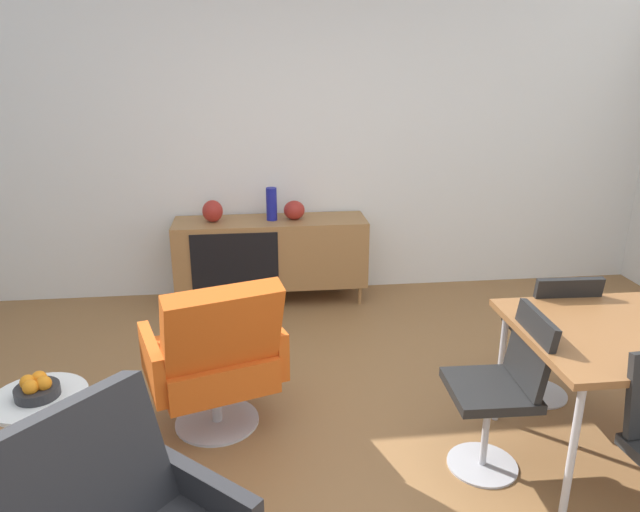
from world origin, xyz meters
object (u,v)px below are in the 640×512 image
(dining_chair_back_left, at_px, (551,330))
(side_table_round, at_px, (45,432))
(fruit_bowl, at_px, (36,388))
(vase_cobalt, at_px, (272,204))
(vase_ceramic_small, at_px, (294,210))
(vase_sculptural_dark, at_px, (213,211))
(sideboard, at_px, (271,252))
(dining_chair_near_window, at_px, (502,386))
(lounge_chair_red, at_px, (216,355))

(dining_chair_back_left, xyz_separation_m, side_table_round, (-2.75, -0.48, -0.15))
(fruit_bowl, bearing_deg, dining_chair_back_left, 9.93)
(vase_cobalt, height_order, vase_ceramic_small, vase_cobalt)
(vase_sculptural_dark, bearing_deg, vase_ceramic_small, 0.00)
(sideboard, bearing_deg, fruit_bowl, -117.24)
(vase_cobalt, bearing_deg, dining_chair_near_window, -65.82)
(sideboard, distance_m, dining_chair_near_window, 2.55)
(vase_cobalt, bearing_deg, fruit_bowl, -117.57)
(vase_cobalt, distance_m, vase_ceramic_small, 0.20)
(vase_sculptural_dark, height_order, fruit_bowl, vase_sculptural_dark)
(vase_ceramic_small, bearing_deg, fruit_bowl, -121.18)
(sideboard, xyz_separation_m, vase_ceramic_small, (0.20, 0.00, 0.36))
(vase_cobalt, bearing_deg, sideboard, -173.82)
(vase_sculptural_dark, distance_m, dining_chair_back_left, 2.74)
(vase_cobalt, xyz_separation_m, dining_chair_near_window, (1.04, -2.32, -0.39))
(lounge_chair_red, bearing_deg, vase_sculptural_dark, 93.19)
(side_table_round, bearing_deg, fruit_bowl, 172.40)
(side_table_round, bearing_deg, dining_chair_near_window, -2.03)
(fruit_bowl, bearing_deg, side_table_round, -7.60)
(vase_cobalt, relative_size, vase_sculptural_dark, 1.51)
(dining_chair_near_window, distance_m, side_table_round, 2.22)
(side_table_round, bearing_deg, dining_chair_back_left, 9.94)
(sideboard, bearing_deg, lounge_chair_red, -101.17)
(dining_chair_near_window, distance_m, fruit_bowl, 2.22)
(side_table_round, bearing_deg, sideboard, 62.78)
(vase_sculptural_dark, distance_m, side_table_round, 2.40)
(sideboard, relative_size, vase_ceramic_small, 9.16)
(fruit_bowl, bearing_deg, lounge_chair_red, 26.90)
(vase_ceramic_small, relative_size, fruit_bowl, 0.87)
(sideboard, relative_size, side_table_round, 3.08)
(vase_sculptural_dark, height_order, vase_ceramic_small, vase_sculptural_dark)
(sideboard, xyz_separation_m, vase_cobalt, (0.02, 0.00, 0.42))
(vase_ceramic_small, bearing_deg, dining_chair_near_window, -69.76)
(dining_chair_near_window, bearing_deg, lounge_chair_red, 161.37)
(dining_chair_near_window, bearing_deg, side_table_round, 177.97)
(side_table_round, relative_size, fruit_bowl, 2.60)
(sideboard, relative_size, dining_chair_back_left, 1.87)
(vase_sculptural_dark, height_order, lounge_chair_red, lounge_chair_red)
(sideboard, bearing_deg, dining_chair_near_window, -65.45)
(vase_ceramic_small, relative_size, dining_chair_back_left, 0.20)
(vase_ceramic_small, xyz_separation_m, dining_chair_back_left, (1.39, -1.76, -0.33))
(dining_chair_near_window, relative_size, lounge_chair_red, 0.90)
(sideboard, distance_m, vase_cobalt, 0.42)
(sideboard, distance_m, side_table_round, 2.53)
(vase_ceramic_small, distance_m, lounge_chair_red, 1.96)
(vase_ceramic_small, bearing_deg, lounge_chair_red, -107.11)
(vase_sculptural_dark, bearing_deg, lounge_chair_red, -86.81)
(lounge_chair_red, distance_m, side_table_round, 0.90)
(vase_cobalt, xyz_separation_m, lounge_chair_red, (-0.38, -1.84, -0.39))
(sideboard, xyz_separation_m, lounge_chair_red, (-0.36, -1.84, 0.03))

